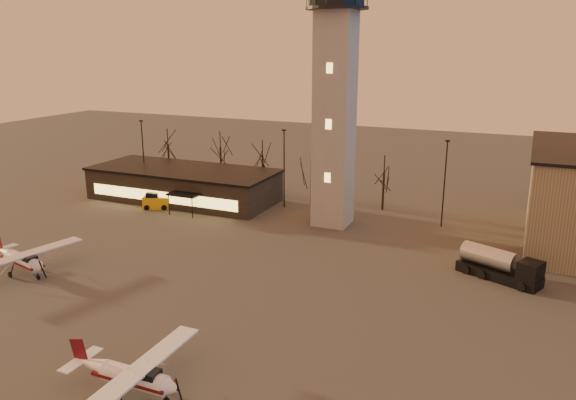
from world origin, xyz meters
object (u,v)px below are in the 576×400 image
Objects in this scene: control_tower at (335,83)px; fuel_truck at (499,267)px; terminal at (184,184)px; cessna_front at (137,381)px; service_cart at (156,202)px; cessna_rear at (24,264)px.

fuel_truck is (19.08, -9.34, -15.24)m from control_tower.
terminal is 44.62m from cessna_front.
service_cart is (-22.96, -3.03, -15.52)m from control_tower.
fuel_truck is at bearing 55.21° from cessna_front.
terminal is 6.76× the size of service_cart.
cessna_front is (0.37, -36.61, -15.32)m from control_tower.
terminal reaches higher than cessna_rear.
cessna_front is 0.97× the size of cessna_rear.
control_tower reaches higher than cessna_front.
service_cart is at bearing -172.49° from control_tower.
terminal reaches higher than fuel_truck.
terminal reaches higher than cessna_front.
cessna_rear is (-20.94, -25.66, -15.29)m from control_tower.
cessna_rear is 22.73m from service_cart.
fuel_truck is at bearing 35.49° from cessna_rear.
terminal is 42.62m from fuel_truck.
control_tower is 26.24m from terminal.
service_cart is at bearing 124.44° from cessna_front.
cessna_rear is at bearing -87.81° from terminal.
control_tower is at bearing 177.17° from fuel_truck.
cessna_front is 2.81× the size of service_cart.
service_cart is at bearing -165.29° from fuel_truck.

